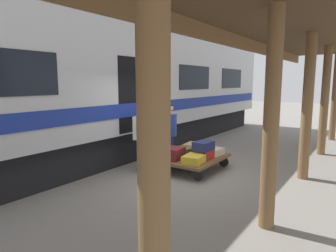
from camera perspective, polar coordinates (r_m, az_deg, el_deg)
ground_plane at (r=7.33m, az=4.01°, el=-9.72°), size 60.00×60.00×0.00m
platform_canopy at (r=6.20m, az=23.31°, el=16.75°), size 3.20×15.40×3.56m
train_car at (r=9.08m, az=-13.96°, el=6.80°), size 3.02×19.15×4.00m
luggage_cart at (r=7.81m, az=4.91°, el=-6.31°), size 1.36×1.80×0.35m
suitcase_olive_duffel at (r=7.92m, az=3.00°, el=-4.92°), size 0.51×0.51×0.21m
suitcase_maroon_trunk at (r=7.51m, az=1.00°, el=-5.33°), size 0.50×0.55×0.30m
suitcase_red_plastic at (r=7.63m, az=6.91°, el=-5.47°), size 0.42×0.46×0.22m
suitcase_yellow_case at (r=7.21m, az=5.05°, el=-6.39°), size 0.51×0.62×0.19m
suitcase_tan_vintage at (r=8.34m, az=4.81°, el=-4.17°), size 0.44×0.61×0.24m
suitcase_cream_canvas at (r=8.06m, az=8.57°, el=-4.91°), size 0.51×0.59×0.17m
suitcase_navy_fabric at (r=7.58m, az=6.89°, el=-3.83°), size 0.40×0.55×0.22m
porter_in_overalls at (r=8.12m, az=0.13°, el=-1.17°), size 0.73×0.56×1.70m
porter_by_door at (r=7.61m, az=-5.15°, el=-1.86°), size 0.74×0.60×1.70m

